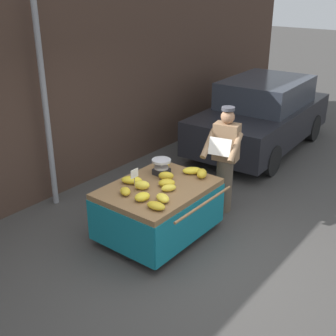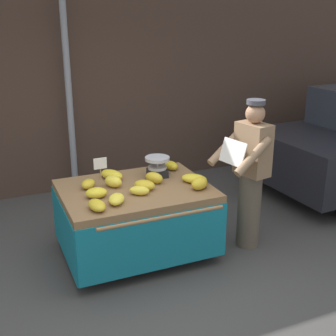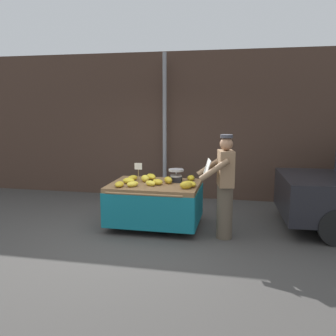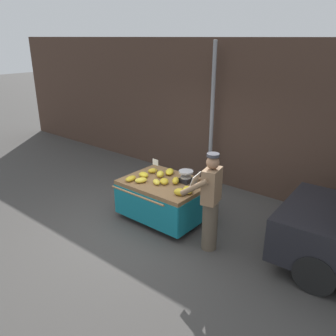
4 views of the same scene
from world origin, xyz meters
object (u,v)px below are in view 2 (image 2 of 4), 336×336
object	(u,v)px
banana_bunch_2	(171,165)
banana_bunch_9	(145,185)
price_sign	(100,166)
banana_bunch_4	(88,184)
street_pole	(68,82)
banana_bunch_8	(194,179)
banana_bunch_1	(96,193)
vendor_person	(250,175)
banana_cart	(136,205)
banana_bunch_11	(112,175)
banana_bunch_0	(113,181)
banana_bunch_5	(199,183)
banana_bunch_6	(97,205)
banana_bunch_10	(139,191)
banana_bunch_7	(154,178)
weighing_scale	(157,167)
banana_bunch_3	(116,199)

from	to	relation	value
banana_bunch_2	banana_bunch_9	distance (m)	0.72
price_sign	banana_bunch_4	distance (m)	0.24
street_pole	banana_bunch_8	world-z (taller)	street_pole
street_pole	banana_bunch_9	bearing A→B (deg)	-81.21
banana_bunch_1	vendor_person	bearing A→B (deg)	-7.26
banana_cart	banana_bunch_11	bearing A→B (deg)	114.33
banana_bunch_1	banana_bunch_9	distance (m)	0.52
banana_bunch_11	banana_bunch_0	bearing A→B (deg)	-102.08
banana_bunch_5	banana_bunch_9	distance (m)	0.58
banana_bunch_6	banana_bunch_10	size ratio (longest dim) A/B	1.23
banana_cart	banana_bunch_7	world-z (taller)	banana_bunch_7
banana_bunch_2	banana_bunch_6	world-z (taller)	banana_bunch_2
price_sign	banana_bunch_8	bearing A→B (deg)	-13.96
street_pole	banana_cart	size ratio (longest dim) A/B	2.10
street_pole	weighing_scale	xyz separation A→B (m)	(0.60, -1.79, -0.76)
banana_bunch_5	banana_bunch_3	bearing A→B (deg)	-178.82
street_pole	banana_bunch_1	xyz separation A→B (m)	(-0.20, -2.12, -0.82)
banana_bunch_5	banana_bunch_10	size ratio (longest dim) A/B	1.03
banana_bunch_4	banana_bunch_7	xyz separation A→B (m)	(0.70, -0.14, 0.01)
weighing_scale	banana_bunch_11	xyz separation A→B (m)	(-0.50, 0.13, -0.07)
price_sign	banana_bunch_5	size ratio (longest dim) A/B	1.57
weighing_scale	price_sign	world-z (taller)	price_sign
banana_bunch_8	banana_bunch_9	xyz separation A→B (m)	(-0.57, 0.03, 0.00)
price_sign	banana_bunch_11	world-z (taller)	price_sign
banana_bunch_5	banana_bunch_4	bearing A→B (deg)	155.38
price_sign	banana_bunch_2	size ratio (longest dim) A/B	1.47
banana_bunch_3	vendor_person	size ratio (longest dim) A/B	0.14
banana_bunch_5	vendor_person	bearing A→B (deg)	-0.87
weighing_scale	banana_bunch_6	xyz separation A→B (m)	(-0.87, -0.62, -0.07)
banana_bunch_0	banana_bunch_4	distance (m)	0.27
price_sign	banana_bunch_8	world-z (taller)	price_sign
banana_bunch_11	banana_bunch_6	bearing A→B (deg)	-116.17
banana_bunch_1	banana_bunch_3	size ratio (longest dim) A/B	0.92
banana_bunch_1	banana_bunch_8	bearing A→B (deg)	-0.78
banana_bunch_0	banana_bunch_11	xyz separation A→B (m)	(0.05, 0.23, -0.01)
weighing_scale	banana_bunch_10	world-z (taller)	weighing_scale
banana_bunch_7	street_pole	bearing A→B (deg)	104.01
price_sign	banana_bunch_0	xyz separation A→B (m)	(0.13, -0.01, -0.19)
banana_bunch_1	banana_bunch_4	bearing A→B (deg)	92.76
banana_bunch_2	banana_bunch_5	xyz separation A→B (m)	(0.02, -0.71, 0.02)
banana_bunch_3	banana_cart	bearing A→B (deg)	47.05
banana_bunch_0	banana_bunch_6	size ratio (longest dim) A/B	0.83
banana_bunch_3	banana_bunch_1	bearing A→B (deg)	122.33
banana_bunch_6	banana_bunch_7	bearing A→B (deg)	30.18
banana_cart	banana_bunch_6	xyz separation A→B (m)	(-0.52, -0.40, 0.26)
banana_bunch_9	banana_bunch_10	world-z (taller)	banana_bunch_9
street_pole	banana_cart	distance (m)	2.30
street_pole	banana_bunch_1	bearing A→B (deg)	-95.35
banana_bunch_2	banana_bunch_11	size ratio (longest dim) A/B	0.78
banana_bunch_1	banana_bunch_4	xyz separation A→B (m)	(-0.01, 0.29, -0.00)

